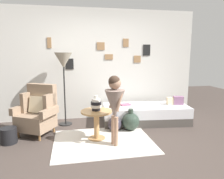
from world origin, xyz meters
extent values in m
plane|color=#423833|center=(0.00, 0.00, 0.00)|extent=(12.00, 12.00, 0.00)
cube|color=beige|center=(0.00, 1.95, 1.30)|extent=(4.80, 0.10, 2.60)
cube|color=olive|center=(0.67, 1.90, 1.82)|extent=(0.14, 0.02, 0.19)
cube|color=gray|center=(0.67, 1.89, 1.82)|extent=(0.11, 0.01, 0.15)
cube|color=olive|center=(0.26, 1.90, 1.48)|extent=(0.20, 0.02, 0.13)
cube|color=#A0A096|center=(0.26, 1.89, 1.48)|extent=(0.15, 0.01, 0.10)
cube|color=black|center=(-0.67, 1.90, 1.32)|extent=(0.18, 0.02, 0.24)
cube|color=#A1A196|center=(-0.67, 1.89, 1.32)|extent=(0.14, 0.01, 0.19)
cube|color=olive|center=(0.97, 1.90, 1.43)|extent=(0.17, 0.02, 0.17)
cube|color=gray|center=(0.97, 1.89, 1.43)|extent=(0.13, 0.01, 0.13)
cube|color=black|center=(1.21, 1.90, 1.64)|extent=(0.18, 0.02, 0.27)
cube|color=#9C9C95|center=(1.21, 1.89, 1.64)|extent=(0.14, 0.01, 0.21)
cube|color=olive|center=(0.06, 1.90, 1.73)|extent=(0.18, 0.02, 0.18)
cube|color=silver|center=(0.06, 1.89, 1.73)|extent=(0.14, 0.01, 0.14)
cube|color=olive|center=(-1.10, 1.90, 1.80)|extent=(0.09, 0.02, 0.24)
cube|color=#5D5D57|center=(-1.10, 1.89, 1.80)|extent=(0.07, 0.01, 0.18)
cube|color=silver|center=(-0.12, 0.40, 0.01)|extent=(1.74, 1.36, 0.01)
cylinder|color=olive|center=(-1.66, 0.90, 0.06)|extent=(0.04, 0.04, 0.12)
cylinder|color=olive|center=(-1.25, 0.66, 0.06)|extent=(0.04, 0.04, 0.12)
cylinder|color=olive|center=(-1.44, 1.29, 0.06)|extent=(0.04, 0.04, 0.12)
cylinder|color=olive|center=(-1.02, 1.05, 0.06)|extent=(0.04, 0.04, 0.12)
cube|color=#8C725B|center=(-1.34, 0.98, 0.27)|extent=(0.80, 0.78, 0.30)
cube|color=#8C725B|center=(-1.23, 1.18, 0.70)|extent=(0.59, 0.42, 0.55)
cube|color=#8C725B|center=(-1.52, 1.19, 0.61)|extent=(0.22, 0.31, 0.39)
cube|color=#8C725B|center=(-1.07, 0.93, 0.61)|extent=(0.22, 0.31, 0.39)
cube|color=#8C725B|center=(-1.64, 1.12, 0.49)|extent=(0.33, 0.48, 0.14)
cube|color=#8C725B|center=(-1.07, 0.80, 0.49)|extent=(0.33, 0.48, 0.14)
cube|color=beige|center=(-1.29, 1.06, 0.58)|extent=(0.39, 0.32, 0.33)
cube|color=#4C4742|center=(0.99, 1.28, 0.09)|extent=(1.97, 0.99, 0.18)
cube|color=silver|center=(0.99, 1.28, 0.29)|extent=(1.97, 0.99, 0.22)
cube|color=gray|center=(1.76, 1.23, 0.50)|extent=(0.24, 0.17, 0.19)
cube|color=beige|center=(1.61, 1.27, 0.48)|extent=(0.21, 0.13, 0.16)
cylinder|color=tan|center=(-0.22, 0.55, 0.01)|extent=(0.31, 0.31, 0.02)
cylinder|color=tan|center=(-0.22, 0.55, 0.26)|extent=(0.10, 0.10, 0.49)
cylinder|color=tan|center=(-0.22, 0.55, 0.52)|extent=(0.57, 0.57, 0.03)
cylinder|color=black|center=(-0.22, 0.57, 0.57)|extent=(0.16, 0.16, 0.05)
cylinder|color=silver|center=(-0.22, 0.57, 0.62)|extent=(0.19, 0.19, 0.05)
cylinder|color=black|center=(-0.22, 0.57, 0.68)|extent=(0.19, 0.19, 0.05)
cylinder|color=silver|center=(-0.22, 0.57, 0.73)|extent=(0.16, 0.16, 0.05)
cylinder|color=silver|center=(-0.22, 0.57, 0.79)|extent=(0.07, 0.07, 0.06)
cylinder|color=black|center=(-0.80, 1.50, 0.01)|extent=(0.28, 0.28, 0.02)
cylinder|color=black|center=(-0.80, 1.50, 0.76)|extent=(0.03, 0.03, 1.48)
cone|color=#9E937F|center=(-0.80, 1.50, 1.42)|extent=(0.38, 0.38, 0.33)
cylinder|color=#A37A60|center=(0.07, 0.17, 0.26)|extent=(0.07, 0.07, 0.51)
cylinder|color=#A37A60|center=(0.04, 0.26, 0.26)|extent=(0.07, 0.07, 0.51)
cone|color=gray|center=(0.05, 0.22, 0.72)|extent=(0.34, 0.34, 0.49)
cylinder|color=gray|center=(0.05, 0.22, 0.89)|extent=(0.17, 0.17, 0.19)
cylinder|color=#A37A60|center=(0.11, 0.11, 0.79)|extent=(0.14, 0.09, 0.33)
cylinder|color=#A37A60|center=(0.04, 0.34, 0.79)|extent=(0.14, 0.09, 0.33)
sphere|color=#A37A60|center=(0.05, 0.22, 1.08)|extent=(0.21, 0.21, 0.21)
sphere|color=#38281E|center=(0.04, 0.21, 1.11)|extent=(0.20, 0.20, 0.20)
cube|color=#A45673|center=(0.55, 1.39, 0.42)|extent=(0.25, 0.20, 0.03)
sphere|color=#332D38|center=(0.19, 0.88, 0.14)|extent=(0.29, 0.29, 0.29)
cylinder|color=#332D38|center=(0.19, 0.88, 0.33)|extent=(0.08, 0.08, 0.09)
sphere|color=#2D3D33|center=(0.53, 0.87, 0.18)|extent=(0.36, 0.36, 0.36)
cylinder|color=#2D3D33|center=(0.53, 0.87, 0.40)|extent=(0.10, 0.10, 0.09)
cylinder|color=black|center=(-1.76, 0.66, 0.14)|extent=(0.28, 0.28, 0.28)
camera|label=1|loc=(-0.66, -3.16, 1.57)|focal=34.04mm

